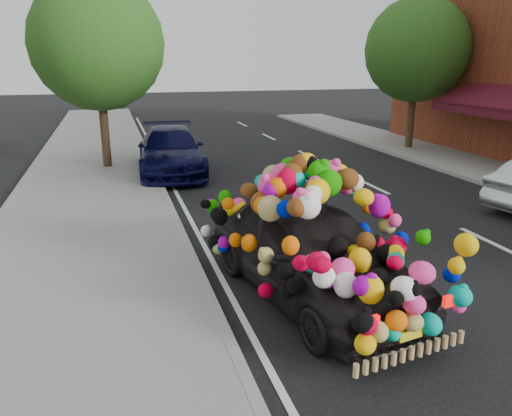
{
  "coord_description": "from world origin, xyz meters",
  "views": [
    {
      "loc": [
        -3.59,
        -7.66,
        3.56
      ],
      "look_at": [
        -1.24,
        0.44,
        1.04
      ],
      "focal_mm": 35.0,
      "sensor_mm": 36.0,
      "label": 1
    }
  ],
  "objects": [
    {
      "name": "ground",
      "position": [
        0.0,
        0.0,
        0.0
      ],
      "size": [
        100.0,
        100.0,
        0.0
      ],
      "primitive_type": "plane",
      "color": "black",
      "rests_on": "ground"
    },
    {
      "name": "sidewalk",
      "position": [
        -4.3,
        0.0,
        0.06
      ],
      "size": [
        4.0,
        60.0,
        0.12
      ],
      "primitive_type": "cube",
      "color": "gray",
      "rests_on": "ground"
    },
    {
      "name": "kerb",
      "position": [
        -2.35,
        0.0,
        0.07
      ],
      "size": [
        0.15,
        60.0,
        0.13
      ],
      "primitive_type": "cube",
      "color": "gray",
      "rests_on": "ground"
    },
    {
      "name": "lane_markings",
      "position": [
        3.6,
        0.0,
        0.01
      ],
      "size": [
        6.0,
        50.0,
        0.01
      ],
      "primitive_type": null,
      "color": "silver",
      "rests_on": "ground"
    },
    {
      "name": "tree_near_sidewalk",
      "position": [
        -3.8,
        9.5,
        4.02
      ],
      "size": [
        4.2,
        4.2,
        6.13
      ],
      "color": "#332114",
      "rests_on": "ground"
    },
    {
      "name": "tree_far_b",
      "position": [
        8.0,
        10.0,
        3.89
      ],
      "size": [
        4.0,
        4.0,
        5.9
      ],
      "color": "#332114",
      "rests_on": "ground"
    },
    {
      "name": "plush_art_car",
      "position": [
        -0.81,
        -1.02,
        1.1
      ],
      "size": [
        2.89,
        4.9,
        2.15
      ],
      "rotation": [
        0.0,
        0.0,
        0.17
      ],
      "color": "black",
      "rests_on": "ground"
    },
    {
      "name": "navy_sedan",
      "position": [
        -1.8,
        8.43,
        0.72
      ],
      "size": [
        2.36,
        5.1,
        1.44
      ],
      "primitive_type": "imported",
      "rotation": [
        0.0,
        0.0,
        -0.07
      ],
      "color": "black",
      "rests_on": "ground"
    }
  ]
}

